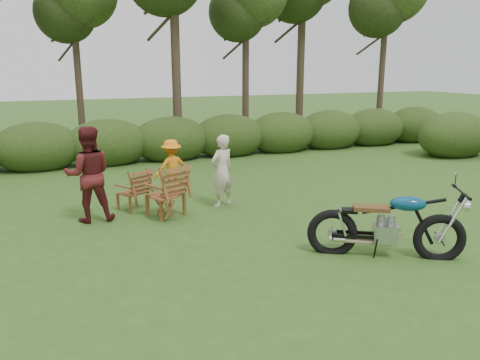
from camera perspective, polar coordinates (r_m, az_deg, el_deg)
name	(u,v)px	position (r m, az deg, el deg)	size (l,w,h in m)	color
ground	(317,263)	(7.38, 9.31, -9.98)	(80.00, 80.00, 0.00)	#294E1A
tree_line	(177,39)	(16.02, -7.66, 16.66)	(22.52, 11.62, 8.14)	#32261B
motorcycle	(383,255)	(7.91, 17.09, -8.77)	(2.30, 0.88, 1.32)	#0B6898
lawn_chair_right	(166,215)	(9.64, -9.01, -4.25)	(0.73, 0.73, 1.06)	brown
lawn_chair_left	(134,209)	(10.16, -12.85, -3.50)	(0.60, 0.60, 0.87)	brown
side_table	(165,208)	(9.28, -9.09, -3.40)	(0.47, 0.39, 0.48)	brown
cup	(162,194)	(9.23, -9.44, -1.68)	(0.11, 0.11, 0.09)	beige
adult_a	(222,206)	(10.14, -2.17, -3.19)	(0.57, 0.37, 1.56)	beige
adult_b	(92,220)	(9.65, -17.57, -4.71)	(0.90, 0.70, 1.85)	#511717
child	(173,195)	(11.13, -8.21, -1.78)	(0.85, 0.49, 1.31)	orange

